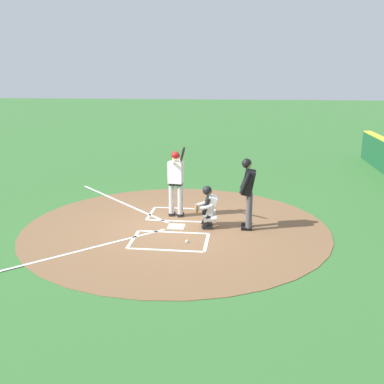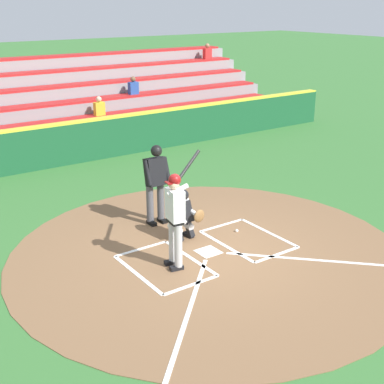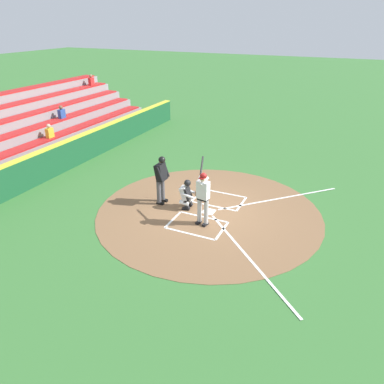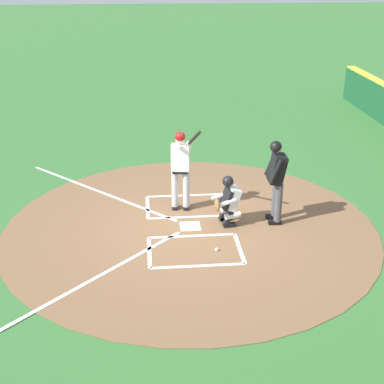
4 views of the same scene
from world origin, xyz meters
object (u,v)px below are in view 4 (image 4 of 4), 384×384
object	(u,v)px
batter	(181,165)
catcher	(228,199)
plate_umpire	(277,176)
baseball	(217,250)

from	to	relation	value
batter	catcher	size ratio (longest dim) A/B	1.88
batter	plate_umpire	size ratio (longest dim) A/B	1.14
catcher	plate_umpire	bearing A→B (deg)	-88.22
plate_umpire	batter	bearing A→B (deg)	68.37
baseball	plate_umpire	bearing A→B (deg)	-50.27
plate_umpire	baseball	distance (m)	2.13
catcher	plate_umpire	distance (m)	1.14
batter	baseball	size ratio (longest dim) A/B	28.76
catcher	plate_umpire	world-z (taller)	plate_umpire
plate_umpire	baseball	world-z (taller)	plate_umpire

